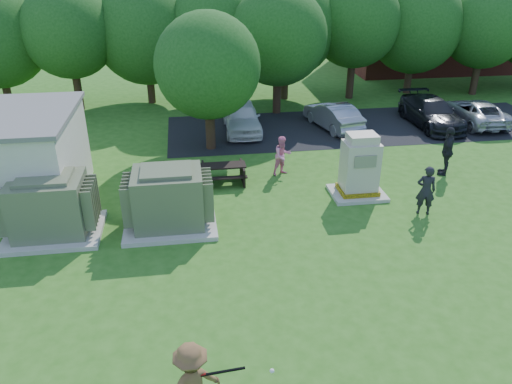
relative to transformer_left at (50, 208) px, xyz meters
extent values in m
plane|color=#2D6619|center=(6.50, -4.50, -0.97)|extent=(120.00, 120.00, 0.00)
cube|color=maroon|center=(24.50, 22.50, 3.03)|extent=(15.00, 8.00, 8.00)
cube|color=#232326|center=(13.50, 9.00, -0.96)|extent=(20.00, 6.00, 0.01)
cube|color=beige|center=(0.00, 0.00, -0.89)|extent=(3.00, 2.40, 0.15)
cube|color=#636C4D|center=(0.00, 0.00, 0.08)|extent=(2.20, 1.80, 1.80)
cube|color=#636C4D|center=(0.00, 0.00, 1.04)|extent=(1.60, 1.30, 0.12)
cube|color=#636C4D|center=(-1.27, 0.00, 0.11)|extent=(0.32, 1.50, 1.35)
cube|color=#636C4D|center=(1.27, 0.00, 0.11)|extent=(0.32, 1.50, 1.35)
cube|color=beige|center=(3.70, 0.00, -0.89)|extent=(3.00, 2.40, 0.15)
cube|color=#5C6647|center=(3.70, 0.00, 0.08)|extent=(2.20, 1.80, 1.80)
cube|color=#5C6647|center=(3.70, 0.00, 1.04)|extent=(1.60, 1.30, 0.12)
cube|color=#5C6647|center=(2.43, 0.00, 0.11)|extent=(0.32, 1.50, 1.35)
cube|color=#5C6647|center=(4.97, 0.00, 0.11)|extent=(0.32, 1.50, 1.35)
cube|color=beige|center=(10.60, 1.34, -0.90)|extent=(1.97, 1.61, 0.13)
cube|color=yellow|center=(10.60, 1.34, -0.75)|extent=(1.39, 1.12, 0.16)
cube|color=beige|center=(10.60, 1.34, 0.22)|extent=(1.25, 0.99, 1.79)
cube|color=beige|center=(10.60, 1.34, 1.27)|extent=(1.03, 0.81, 0.31)
cube|color=gray|center=(10.60, 0.82, 0.58)|extent=(0.81, 0.04, 0.45)
cube|color=black|center=(5.74, 3.17, -0.24)|extent=(1.77, 0.69, 0.06)
cube|color=black|center=(5.74, 3.71, -0.54)|extent=(1.77, 0.25, 0.05)
cube|color=black|center=(5.74, 2.63, -0.54)|extent=(1.77, 0.25, 0.05)
cube|color=black|center=(4.97, 3.17, -0.61)|extent=(0.08, 1.32, 0.73)
cube|color=black|center=(6.50, 3.17, -0.61)|extent=(0.08, 1.32, 0.73)
imported|color=brown|center=(4.21, -7.71, -0.06)|extent=(1.35, 1.06, 1.83)
imported|color=black|center=(12.38, -0.39, -0.08)|extent=(0.74, 0.59, 1.78)
imported|color=pink|center=(8.19, 3.62, -0.16)|extent=(0.95, 0.86, 1.62)
imported|color=black|center=(14.74, 2.69, 0.03)|extent=(1.01, 1.26, 2.01)
imported|color=white|center=(7.20, 9.19, -0.23)|extent=(1.86, 4.38, 1.48)
imported|color=#A6A6AA|center=(11.86, 8.97, -0.31)|extent=(2.32, 4.24, 1.33)
imported|color=black|center=(16.99, 8.63, -0.26)|extent=(2.04, 4.90, 1.42)
imported|color=silver|center=(19.46, 8.65, -0.35)|extent=(2.30, 4.58, 1.25)
cylinder|color=black|center=(4.80, -7.77, 0.23)|extent=(0.85, 0.13, 0.06)
cylinder|color=maroon|center=(4.37, -7.80, 0.23)|extent=(0.22, 0.08, 0.06)
sphere|color=white|center=(5.71, -7.92, 0.26)|extent=(0.09, 0.09, 0.09)
cylinder|color=#47301E|center=(-5.50, 14.90, 0.23)|extent=(0.44, 0.44, 2.40)
cylinder|color=#47301E|center=(-1.50, 14.30, 0.43)|extent=(0.44, 0.44, 2.80)
sphere|color=#235B1C|center=(-1.50, 14.30, 3.33)|extent=(5.00, 5.00, 5.00)
cylinder|color=#47301E|center=(2.50, 15.10, 0.18)|extent=(0.44, 0.44, 2.30)
sphere|color=#235B1C|center=(2.50, 15.10, 3.07)|extent=(5.80, 5.80, 5.80)
cylinder|color=#47301E|center=(6.50, 14.20, 0.38)|extent=(0.44, 0.44, 2.70)
sphere|color=#235B1C|center=(6.50, 14.20, 3.35)|extent=(5.40, 5.40, 5.40)
cylinder|color=#47301E|center=(10.50, 14.80, 0.28)|extent=(0.44, 0.44, 2.50)
sphere|color=#235B1C|center=(10.50, 14.80, 3.33)|extent=(6.00, 6.00, 6.00)
cylinder|color=#47301E|center=(14.50, 14.40, 0.48)|extent=(0.44, 0.44, 2.90)
sphere|color=#235B1C|center=(14.50, 14.40, 3.49)|extent=(5.20, 5.20, 5.20)
cylinder|color=#47301E|center=(18.50, 15.00, 0.23)|extent=(0.44, 0.44, 2.40)
sphere|color=#235B1C|center=(18.50, 15.00, 3.11)|extent=(5.60, 5.60, 5.60)
cylinder|color=#47301E|center=(22.50, 14.10, 0.33)|extent=(0.44, 0.44, 2.60)
sphere|color=#235B1C|center=(22.50, 14.10, 3.07)|extent=(4.80, 4.80, 4.80)
cylinder|color=#47301E|center=(5.50, 7.00, 0.23)|extent=(0.44, 0.44, 2.40)
sphere|color=#235B1C|center=(5.50, 7.00, 2.81)|extent=(4.60, 4.60, 4.60)
cylinder|color=#47301E|center=(9.50, 12.00, 0.33)|extent=(0.44, 0.44, 2.60)
sphere|color=#235B1C|center=(9.50, 12.00, 3.19)|extent=(5.20, 5.20, 5.20)
camera|label=1|loc=(4.42, -14.69, 7.36)|focal=35.00mm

